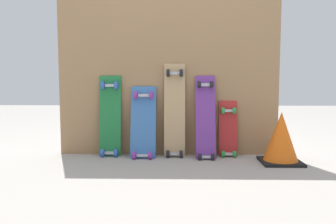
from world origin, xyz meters
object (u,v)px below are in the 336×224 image
object	(u,v)px
skateboard_blue	(143,125)
skateboard_purple	(206,121)
skateboard_green	(110,119)
skateboard_natural	(175,113)
skateboard_red	(228,132)
traffic_cone	(281,138)

from	to	relation	value
skateboard_blue	skateboard_purple	xyz separation A→B (m)	(0.55, -0.01, 0.05)
skateboard_green	skateboard_natural	size ratio (longest dim) A/B	0.87
skateboard_green	skateboard_red	bearing A→B (deg)	0.33
skateboard_natural	skateboard_green	bearing A→B (deg)	179.45
skateboard_blue	skateboard_purple	world-z (taller)	skateboard_purple
skateboard_red	traffic_cone	bearing A→B (deg)	-33.16
skateboard_natural	traffic_cone	world-z (taller)	skateboard_natural
skateboard_natural	skateboard_purple	world-z (taller)	skateboard_natural
skateboard_purple	traffic_cone	bearing A→B (deg)	-17.94
skateboard_natural	skateboard_red	distance (m)	0.51
skateboard_green	traffic_cone	size ratio (longest dim) A/B	1.84
skateboard_purple	traffic_cone	size ratio (longest dim) A/B	1.87
skateboard_purple	skateboard_blue	bearing A→B (deg)	178.98
skateboard_purple	skateboard_red	world-z (taller)	skateboard_purple
skateboard_blue	skateboard_purple	distance (m)	0.56
skateboard_purple	skateboard_green	bearing A→B (deg)	176.21
skateboard_blue	skateboard_red	distance (m)	0.77
skateboard_green	traffic_cone	world-z (taller)	skateboard_green
skateboard_green	skateboard_purple	world-z (taller)	same
skateboard_red	skateboard_green	bearing A→B (deg)	-179.67
skateboard_green	traffic_cone	bearing A→B (deg)	-9.81
skateboard_purple	traffic_cone	distance (m)	0.65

